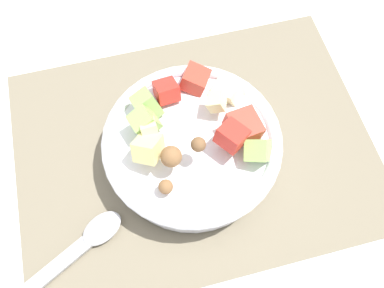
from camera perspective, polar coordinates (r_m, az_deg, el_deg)
name	(u,v)px	position (r m, az deg, el deg)	size (l,w,h in m)	color
ground_plane	(194,148)	(0.61, 0.30, -0.52)	(2.40, 2.40, 0.00)	silver
placemat	(194,147)	(0.61, 0.30, -0.40)	(0.51, 0.38, 0.01)	#756B56
salad_bowl	(192,144)	(0.57, 0.04, -0.06)	(0.24, 0.24, 0.11)	white
serving_spoon	(75,251)	(0.57, -15.45, -13.71)	(0.20, 0.12, 0.01)	#B7B7BC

